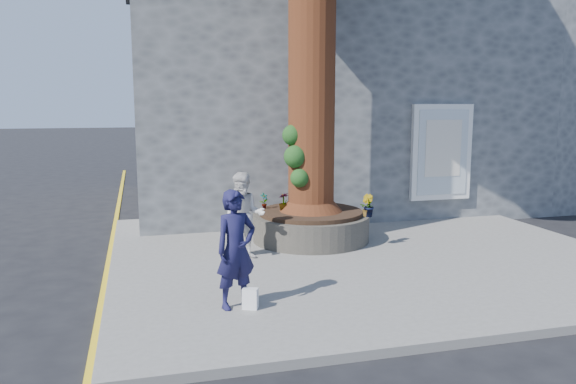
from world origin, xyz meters
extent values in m
plane|color=black|center=(0.00, 0.00, 0.00)|extent=(120.00, 120.00, 0.00)
cube|color=slate|center=(1.50, 1.00, 0.06)|extent=(9.00, 8.00, 0.12)
cube|color=yellow|center=(-3.05, 1.00, 0.00)|extent=(0.10, 30.00, 0.01)
cube|color=#4F5254|center=(2.50, 7.20, 3.00)|extent=(10.00, 8.00, 6.00)
cube|color=white|center=(4.30, 3.14, 1.70)|extent=(1.50, 0.12, 2.20)
cube|color=silver|center=(4.30, 3.08, 1.70)|extent=(1.25, 0.04, 1.95)
cube|color=silver|center=(4.30, 3.06, 1.80)|extent=(0.90, 0.02, 1.30)
cube|color=#4F5254|center=(10.50, 7.20, 3.00)|extent=(6.00, 8.00, 6.00)
cylinder|color=black|center=(0.80, 2.00, 0.38)|extent=(2.30, 2.30, 0.52)
cylinder|color=black|center=(0.80, 2.00, 0.68)|extent=(2.04, 2.04, 0.08)
cylinder|color=#442511|center=(0.80, 2.00, 4.47)|extent=(0.90, 0.90, 7.50)
cone|color=#442511|center=(0.80, 2.00, 1.07)|extent=(1.24, 1.24, 0.70)
sphere|color=#173F15|center=(0.42, 1.80, 1.82)|extent=(0.44, 0.44, 0.44)
sphere|color=#173F15|center=(0.48, 1.70, 1.42)|extent=(0.36, 0.36, 0.36)
sphere|color=#173F15|center=(0.40, 1.92, 2.22)|extent=(0.40, 0.40, 0.40)
imported|color=#151539|center=(-1.27, -1.29, 0.91)|extent=(0.67, 0.55, 1.59)
imported|color=silver|center=(-0.72, 1.06, 0.88)|extent=(0.85, 0.73, 1.52)
cube|color=white|center=(-1.10, -1.41, 0.26)|extent=(0.23, 0.19, 0.28)
imported|color=gray|center=(-0.05, 2.45, 0.88)|extent=(0.20, 0.17, 0.32)
imported|color=gray|center=(1.65, 1.15, 0.93)|extent=(0.29, 0.30, 0.42)
imported|color=gray|center=(0.27, 2.08, 0.90)|extent=(0.26, 0.26, 0.37)
imported|color=gray|center=(1.65, 1.15, 0.87)|extent=(0.36, 0.37, 0.30)
camera|label=1|loc=(-2.46, -8.42, 2.83)|focal=35.00mm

